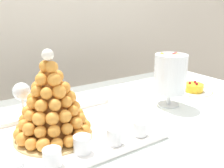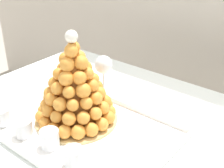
{
  "view_description": "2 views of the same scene",
  "coord_description": "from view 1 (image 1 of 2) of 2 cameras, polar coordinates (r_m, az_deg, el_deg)",
  "views": [
    {
      "loc": [
        -0.61,
        -0.82,
        1.24
      ],
      "look_at": [
        -0.07,
        -0.02,
        0.94
      ],
      "focal_mm": 41.69,
      "sensor_mm": 36.0,
      "label": 1
    },
    {
      "loc": [
        0.31,
        -0.61,
        1.37
      ],
      "look_at": [
        -0.18,
        -0.01,
        0.97
      ],
      "focal_mm": 48.95,
      "sensor_mm": 36.0,
      "label": 2
    }
  ],
  "objects": [
    {
      "name": "backdrop_wall",
      "position": [
        1.97,
        -16.62,
        16.86
      ],
      "size": [
        4.8,
        0.1,
        2.5
      ],
      "primitive_type": "cube",
      "color": "silver",
      "rests_on": "ground_plane"
    },
    {
      "name": "fruit_tart_plate",
      "position": [
        1.47,
        17.39,
        -1.1
      ],
      "size": [
        0.21,
        0.21,
        0.06
      ],
      "color": "white",
      "rests_on": "buffet_table"
    },
    {
      "name": "dessert_cup_mid_right",
      "position": [
        0.88,
        0.49,
        -11.44
      ],
      "size": [
        0.05,
        0.05,
        0.06
      ],
      "color": "silver",
      "rests_on": "serving_tray"
    },
    {
      "name": "buffet_table",
      "position": [
        1.16,
        2.4,
        -10.8
      ],
      "size": [
        1.67,
        0.96,
        0.78
      ],
      "color": "brown",
      "rests_on": "ground_plane"
    },
    {
      "name": "wine_glass",
      "position": [
        1.08,
        -19.21,
        -1.85
      ],
      "size": [
        0.07,
        0.07,
        0.16
      ],
      "color": "silver",
      "rests_on": "buffet_table"
    },
    {
      "name": "dessert_cup_centre",
      "position": [
        0.84,
        -6.54,
        -13.1
      ],
      "size": [
        0.06,
        0.06,
        0.05
      ],
      "color": "silver",
      "rests_on": "serving_tray"
    },
    {
      "name": "croquembouche",
      "position": [
        0.91,
        -13.13,
        -4.38
      ],
      "size": [
        0.27,
        0.27,
        0.31
      ],
      "color": "tan",
      "rests_on": "serving_tray"
    },
    {
      "name": "dessert_cup_right",
      "position": [
        0.94,
        6.15,
        -9.64
      ],
      "size": [
        0.05,
        0.05,
        0.05
      ],
      "color": "silver",
      "rests_on": "serving_tray"
    },
    {
      "name": "serving_tray",
      "position": [
        0.95,
        -9.63,
        -11.32
      ],
      "size": [
        0.6,
        0.4,
        0.02
      ],
      "color": "white",
      "rests_on": "buffet_table"
    },
    {
      "name": "dessert_cup_mid_left",
      "position": [
        0.8,
        -12.97,
        -15.5
      ],
      "size": [
        0.05,
        0.05,
        0.05
      ],
      "color": "silver",
      "rests_on": "serving_tray"
    },
    {
      "name": "macaron_goblet",
      "position": [
        1.21,
        12.67,
        2.13
      ],
      "size": [
        0.15,
        0.15,
        0.25
      ],
      "color": "white",
      "rests_on": "buffet_table"
    }
  ]
}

